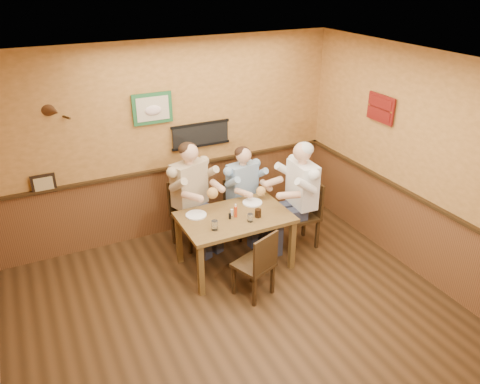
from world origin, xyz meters
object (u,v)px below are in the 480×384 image
object	(u,v)px
cola_tumbler	(258,213)
dining_table	(235,222)
chair_back_right	(242,208)
chair_right_end	(300,214)
chair_near_side	(253,263)
diner_tan_shirt	(190,201)
diner_white_elder	(301,201)
chair_back_left	(191,214)
water_glass_mid	(250,218)
water_glass_left	(215,225)
salt_shaker	(232,212)
diner_blue_polo	(242,196)
hot_sauce_bottle	(236,211)
pepper_shaker	(230,216)

from	to	relation	value
cola_tumbler	dining_table	bearing A→B (deg)	148.21
chair_back_right	cola_tumbler	xyz separation A→B (m)	(-0.19, -0.84, 0.37)
chair_right_end	chair_near_side	world-z (taller)	chair_right_end
diner_tan_shirt	diner_white_elder	distance (m)	1.54
chair_back_left	chair_near_side	size ratio (longest dim) A/B	1.09
chair_near_side	water_glass_mid	bearing A→B (deg)	-133.00
water_glass_left	salt_shaker	distance (m)	0.41
chair_near_side	diner_white_elder	xyz separation A→B (m)	(1.11, 0.70, 0.25)
diner_blue_polo	water_glass_left	xyz separation A→B (m)	(-0.81, -0.89, 0.19)
dining_table	salt_shaker	bearing A→B (deg)	131.54
chair_near_side	hot_sauce_bottle	distance (m)	0.73
chair_back_right	diner_blue_polo	size ratio (longest dim) A/B	0.70
diner_white_elder	diner_tan_shirt	bearing A→B (deg)	-114.43
chair_right_end	hot_sauce_bottle	size ratio (longest dim) A/B	6.01
dining_table	salt_shaker	size ratio (longest dim) A/B	16.88
chair_near_side	salt_shaker	size ratio (longest dim) A/B	10.71
water_glass_left	cola_tumbler	xyz separation A→B (m)	(0.62, 0.05, -0.01)
chair_near_side	water_glass_left	distance (m)	0.65
chair_back_left	chair_near_side	distance (m)	1.43
dining_table	diner_blue_polo	xyz separation A→B (m)	(0.44, 0.68, -0.04)
chair_back_left	cola_tumbler	bearing A→B (deg)	-77.03
dining_table	chair_back_left	world-z (taller)	chair_back_left
chair_back_right	salt_shaker	xyz separation A→B (m)	(-0.47, -0.65, 0.36)
pepper_shaker	chair_right_end	bearing A→B (deg)	5.11
water_glass_mid	cola_tumbler	size ratio (longest dim) A/B	0.98
dining_table	chair_back_left	size ratio (longest dim) A/B	1.44
chair_back_right	chair_right_end	bearing A→B (deg)	-57.23
diner_blue_polo	chair_back_right	bearing A→B (deg)	-101.03
dining_table	diner_tan_shirt	size ratio (longest dim) A/B	1.01
diner_tan_shirt	hot_sauce_bottle	bearing A→B (deg)	-86.92
diner_white_elder	hot_sauce_bottle	bearing A→B (deg)	-82.83
chair_near_side	pepper_shaker	world-z (taller)	chair_near_side
diner_white_elder	water_glass_mid	distance (m)	0.98
chair_right_end	diner_blue_polo	distance (m)	0.88
chair_back_left	water_glass_left	world-z (taller)	chair_back_left
salt_shaker	pepper_shaker	distance (m)	0.10
hot_sauce_bottle	diner_tan_shirt	bearing A→B (deg)	112.53
chair_back_left	pepper_shaker	distance (m)	0.89
diner_white_elder	hot_sauce_bottle	xyz separation A→B (m)	(-1.05, -0.08, 0.13)
water_glass_mid	hot_sauce_bottle	size ratio (longest dim) A/B	0.65
diner_tan_shirt	dining_table	bearing A→B (deg)	-86.05
dining_table	chair_back_left	bearing A→B (deg)	113.41
pepper_shaker	chair_near_side	bearing A→B (deg)	-87.62
chair_back_left	salt_shaker	size ratio (longest dim) A/B	11.72
dining_table	diner_blue_polo	world-z (taller)	diner_blue_polo
chair_right_end	water_glass_left	bearing A→B (deg)	-77.00
dining_table	chair_back_right	distance (m)	0.84
diner_white_elder	water_glass_left	bearing A→B (deg)	-77.00
chair_near_side	salt_shaker	bearing A→B (deg)	-114.13
chair_near_side	diner_blue_polo	bearing A→B (deg)	-131.83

